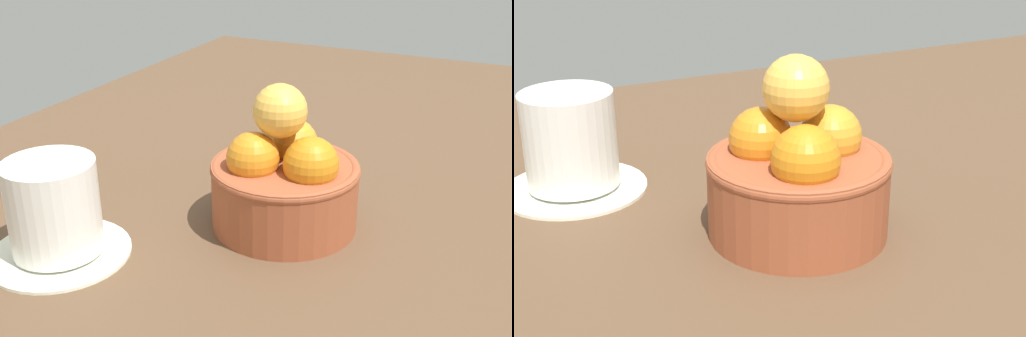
# 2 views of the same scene
# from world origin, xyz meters

# --- Properties ---
(ground_plane) EXTENTS (1.39, 0.88, 0.04)m
(ground_plane) POSITION_xyz_m (0.00, 0.00, -0.02)
(ground_plane) COLOR brown
(terracotta_bowl) EXTENTS (0.13, 0.13, 0.13)m
(terracotta_bowl) POSITION_xyz_m (-0.00, -0.00, 0.05)
(terracotta_bowl) COLOR #9E4C2D
(terracotta_bowl) RESTS_ON ground_plane
(coffee_cup) EXTENTS (0.12, 0.12, 0.09)m
(coffee_cup) POSITION_xyz_m (0.13, -0.15, 0.04)
(coffee_cup) COLOR white
(coffee_cup) RESTS_ON ground_plane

